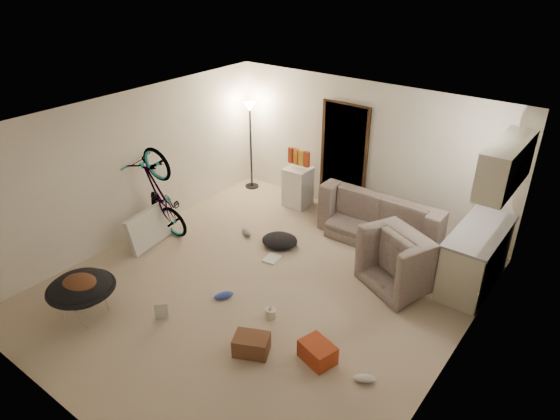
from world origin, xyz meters
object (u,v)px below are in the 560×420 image
Objects in this scene: kitchen_counter at (475,258)px; bicycle at (162,213)px; saucer_chair at (82,293)px; drink_case_b at (318,352)px; juicer at (271,313)px; sofa at (384,220)px; tv_box at (149,228)px; floor_lamp at (250,127)px; drink_case_a at (251,344)px; armchair at (412,263)px; mini_fridge at (298,187)px.

bicycle is (-4.73, -1.84, 0.02)m from kitchen_counter.
saucer_chair reaches higher than drink_case_b.
sofa is at bearing 85.66° from juicer.
juicer is (-0.94, 0.27, -0.04)m from drink_case_b.
sofa is 2.91m from juicer.
kitchen_counter is 0.86× the size of bicycle.
kitchen_counter is 5.20m from tv_box.
juicer is at bearing -102.07° from bicycle.
floor_lamp is 1.03× the size of bicycle.
drink_case_a reaches higher than juicer.
drink_case_a is (-0.95, -2.58, -0.21)m from armchair.
sofa is 5.04× the size of drink_case_a.
sofa is 3.26m from drink_case_b.
kitchen_counter is 1.66× the size of saucer_chair.
kitchen_counter is (4.83, -0.65, -0.87)m from floor_lamp.
drink_case_a is (3.14, -3.76, -1.18)m from floor_lamp.
tv_box is at bearing -87.96° from floor_lamp.
drink_case_b is (3.77, -0.89, -0.34)m from bicycle.
bicycle is at bearing 167.82° from juicer.
drink_case_a and drink_case_b have the same top height.
saucer_chair is 2.54m from juicer.
kitchen_counter is 3.62m from mini_fridge.
floor_lamp is 2.63m from bicycle.
bicycle is at bearing 132.26° from drink_case_a.
drink_case_a is at bearing -26.43° from tv_box.
mini_fridge is at bearing 85.46° from saucer_chair.
floor_lamp reaches higher than juicer.
armchair is 2.22m from drink_case_b.
drink_case_b is at bearing -53.09° from mini_fridge.
bicycle is at bearing -176.80° from drink_case_b.
juicer is (-1.16, -1.92, -0.25)m from armchair.
saucer_chair is 0.99× the size of tv_box.
kitchen_counter is 0.91m from armchair.
sofa is 4.93m from saucer_chair.
drink_case_b is at bearing -41.08° from floor_lamp.
floor_lamp is 3.31m from sofa.
sofa is 3.81m from bicycle.
sofa is 2.37× the size of tv_box.
saucer_chair reaches higher than tv_box.
kitchen_counter is 1.94× the size of mini_fridge.
sofa reaches higher than drink_case_a.
sofa is 1.36m from armchair.
sofa is (-1.68, 0.45, -0.12)m from kitchen_counter.
floor_lamp is at bearing 172.34° from kitchen_counter.
tv_box is at bearing 39.98° from sofa.
bicycle is (0.10, -2.49, -0.85)m from floor_lamp.
floor_lamp reaches higher than tv_box.
drink_case_a is at bearing 89.35° from sofa.
mini_fridge is 3.45m from juicer.
mini_fridge is (1.25, -0.10, -0.92)m from floor_lamp.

